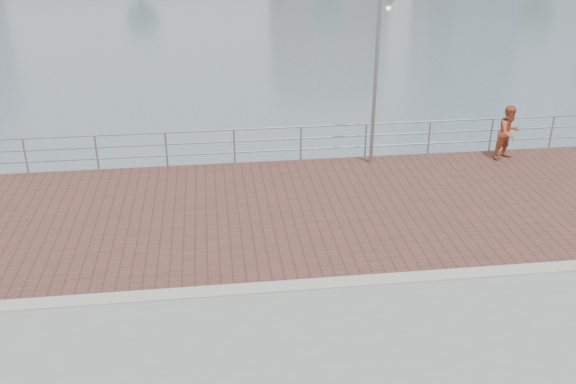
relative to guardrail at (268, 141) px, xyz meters
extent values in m
plane|color=slate|center=(0.00, -7.00, -2.69)|extent=(400.00, 400.00, 0.00)
cube|color=brown|center=(0.00, -3.40, -0.68)|extent=(40.00, 6.80, 0.02)
cube|color=#B7B5AD|center=(0.00, -7.00, -0.66)|extent=(40.00, 0.40, 0.06)
cylinder|color=#8C9EA8|center=(-7.18, 0.00, -0.14)|extent=(0.06, 0.06, 1.10)
cylinder|color=#8C9EA8|center=(-5.13, 0.00, -0.14)|extent=(0.06, 0.06, 1.10)
cylinder|color=#8C9EA8|center=(-3.08, 0.00, -0.14)|extent=(0.06, 0.06, 1.10)
cylinder|color=#8C9EA8|center=(-1.03, 0.00, -0.14)|extent=(0.06, 0.06, 1.10)
cylinder|color=#8C9EA8|center=(1.03, 0.00, -0.14)|extent=(0.06, 0.06, 1.10)
cylinder|color=#8C9EA8|center=(3.08, 0.00, -0.14)|extent=(0.06, 0.06, 1.10)
cylinder|color=#8C9EA8|center=(5.13, 0.00, -0.14)|extent=(0.06, 0.06, 1.10)
cylinder|color=#8C9EA8|center=(7.18, 0.00, -0.14)|extent=(0.06, 0.06, 1.10)
cylinder|color=#8C9EA8|center=(9.24, 0.00, -0.14)|extent=(0.06, 0.06, 1.10)
cylinder|color=#8C9EA8|center=(0.00, 0.00, 0.41)|extent=(39.00, 0.05, 0.05)
cylinder|color=#8C9EA8|center=(0.00, 0.00, 0.03)|extent=(39.00, 0.05, 0.05)
cylinder|color=#8C9EA8|center=(0.00, 0.00, -0.33)|extent=(39.00, 0.05, 0.05)
cylinder|color=gray|center=(3.14, -0.50, 1.99)|extent=(0.11, 0.11, 5.37)
imported|color=#C35F39|center=(7.42, -0.68, 0.19)|extent=(1.00, 0.90, 1.71)
camera|label=1|loc=(-1.68, -18.37, 6.97)|focal=40.00mm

